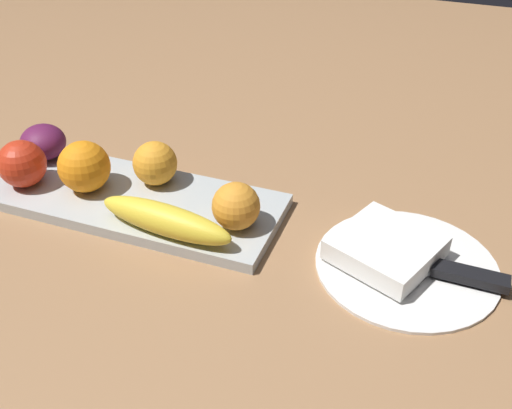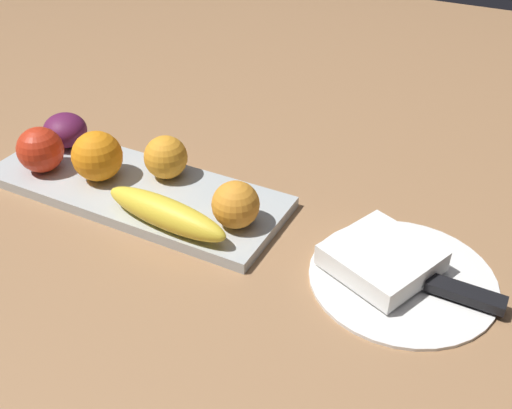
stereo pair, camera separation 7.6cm
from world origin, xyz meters
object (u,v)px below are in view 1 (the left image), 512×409
Objects in this scene: apple at (22,164)px; orange_near_apple at (236,206)px; banana at (165,220)px; orange_center at (155,163)px; grape_bunch at (43,142)px; orange_near_banana at (84,167)px; fruit_tray at (126,198)px; folded_napkin at (386,248)px; dinner_plate at (407,264)px; knife at (456,275)px.

orange_near_apple is (-0.33, -0.01, -0.00)m from apple.
orange_center is at bearing 129.46° from banana.
orange_near_apple is 0.99× the size of orange_center.
grape_bunch is (0.02, -0.08, -0.01)m from apple.
orange_center is (-0.09, -0.05, -0.00)m from orange_near_banana.
folded_napkin reaches higher than fruit_tray.
folded_napkin is at bearing -176.90° from apple.
banana is 3.04× the size of orange_near_apple.
orange_center is 0.28× the size of dinner_plate.
dinner_plate is (-0.22, -0.01, -0.04)m from orange_near_apple.
grape_bunch is at bearing -73.30° from apple.
orange_near_banana is 0.52m from knife.
orange_near_banana is at bearing -167.41° from apple.
dinner_plate is at bearing 180.00° from folded_napkin.
banana is 0.09m from orange_near_apple.
knife is (-0.06, 0.01, 0.01)m from dinner_plate.
orange_near_apple and orange_center have the same top height.
orange_near_banana reaches higher than knife.
orange_near_banana is (0.23, -0.01, 0.01)m from orange_near_apple.
orange_near_banana is 0.64× the size of folded_napkin.
orange_near_banana reaches higher than orange_near_apple.
banana is 0.37m from knife.
orange_near_apple is 0.23m from orange_near_banana.
orange_near_banana is at bearing 0.69° from knife.
orange_near_apple is at bearing -177.63° from apple.
grape_bunch is at bearing -4.25° from knife.
dinner_plate is 1.96× the size of folded_napkin.
folded_napkin is at bearing -6.12° from knife.
knife is (-0.52, 0.00, -0.04)m from orange_near_banana.
dinner_plate is 1.26× the size of knife.
orange_near_banana is at bearing 1.05° from folded_napkin.
banana is 0.29m from grape_bunch.
fruit_tray is at bearing -172.07° from orange_near_banana.
banana is 0.16m from orange_near_banana.
knife is at bearing -178.38° from apple.
knife reaches higher than fruit_tray.
orange_center reaches higher than grape_bunch.
fruit_tray is 0.46m from knife.
dinner_plate is (-0.37, 0.04, -0.04)m from orange_center.
knife is at bearing 172.85° from folded_napkin.
orange_center is at bearing -158.09° from apple.
knife is at bearing 179.66° from orange_near_banana.
banana reaches higher than folded_napkin.
orange_center reaches higher than folded_napkin.
fruit_tray is at bearing 154.04° from banana.
fruit_tray is at bearing -4.70° from orange_near_apple.
apple is 0.30× the size of dinner_plate.
grape_bunch reaches higher than fruit_tray.
orange_near_apple is 0.35× the size of knife.
banana is 2.59× the size of grape_bunch.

